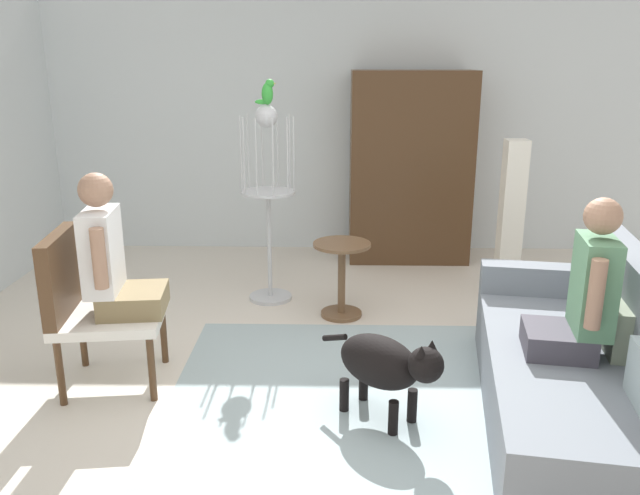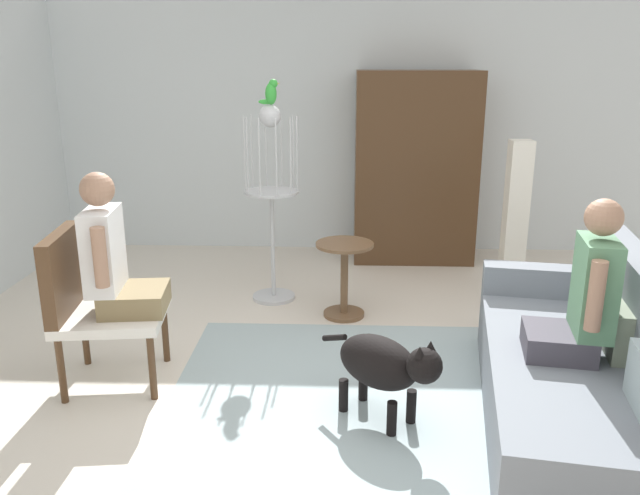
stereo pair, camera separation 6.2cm
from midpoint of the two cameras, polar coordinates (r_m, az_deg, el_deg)
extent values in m
plane|color=beige|center=(3.94, 4.67, -13.61)|extent=(7.83, 7.83, 0.00)
cube|color=silver|center=(6.76, 3.86, 10.98)|extent=(6.88, 0.12, 2.65)
cube|color=#9EB2B7|center=(4.00, 5.52, -13.05)|extent=(2.51, 2.14, 0.01)
cube|color=slate|center=(3.90, 21.70, -11.64)|extent=(1.20, 2.18, 0.42)
cube|color=slate|center=(4.64, 20.20, -2.83)|extent=(0.90, 0.32, 0.20)
cube|color=gray|center=(3.85, 25.40, -6.74)|extent=(0.15, 0.34, 0.28)
cylinder|color=#4C331E|center=(4.44, -13.26, -7.37)|extent=(0.04, 0.04, 0.42)
cylinder|color=#4C331E|center=(3.99, -14.32, -10.30)|extent=(0.04, 0.04, 0.42)
cylinder|color=#4C331E|center=(4.55, -19.88, -7.34)|extent=(0.04, 0.04, 0.42)
cylinder|color=#4C331E|center=(4.11, -21.67, -10.15)|extent=(0.04, 0.04, 0.42)
cube|color=white|center=(4.17, -17.57, -5.75)|extent=(0.69, 0.68, 0.06)
cube|color=#4C331E|center=(4.15, -21.58, -2.12)|extent=(0.15, 0.61, 0.50)
cube|color=#45414D|center=(3.77, 20.92, -7.87)|extent=(0.41, 0.41, 0.14)
cube|color=#598C66|center=(3.68, 23.77, -3.23)|extent=(0.23, 0.38, 0.52)
sphere|color=#A57A60|center=(3.58, 24.46, 2.46)|extent=(0.19, 0.19, 0.19)
cylinder|color=#A57A60|center=(3.47, 23.88, -3.98)|extent=(0.08, 0.08, 0.36)
cylinder|color=#A57A60|center=(3.87, 22.60, -1.78)|extent=(0.08, 0.08, 0.36)
cube|color=olive|center=(4.10, -15.76, -4.45)|extent=(0.43, 0.43, 0.14)
cube|color=white|center=(4.04, -18.36, -0.21)|extent=(0.22, 0.40, 0.50)
sphere|color=#A57A60|center=(3.95, -18.84, 4.95)|extent=(0.20, 0.20, 0.20)
cylinder|color=#A57A60|center=(4.24, -17.16, 1.02)|extent=(0.08, 0.08, 0.35)
cylinder|color=#A57A60|center=(3.81, -18.60, -0.84)|extent=(0.08, 0.08, 0.35)
cylinder|color=brown|center=(4.94, 2.57, 0.27)|extent=(0.45, 0.45, 0.02)
cylinder|color=brown|center=(5.03, 2.53, -3.03)|extent=(0.06, 0.06, 0.58)
cylinder|color=brown|center=(5.13, 2.49, -5.92)|extent=(0.33, 0.33, 0.03)
ellipsoid|color=black|center=(3.64, 5.68, -10.12)|extent=(0.57, 0.56, 0.29)
sphere|color=black|center=(3.44, 9.82, -10.36)|extent=(0.19, 0.19, 0.19)
cone|color=black|center=(3.43, 10.36, -8.65)|extent=(0.06, 0.06, 0.06)
cone|color=black|center=(3.36, 9.43, -9.17)|extent=(0.06, 0.06, 0.06)
cylinder|color=black|center=(3.82, 1.77, -8.05)|extent=(0.16, 0.15, 0.10)
cylinder|color=black|center=(3.73, 8.63, -13.86)|extent=(0.06, 0.06, 0.20)
cylinder|color=black|center=(3.60, 6.93, -14.92)|extent=(0.06, 0.06, 0.20)
cylinder|color=black|center=(3.91, 4.34, -12.12)|extent=(0.06, 0.06, 0.20)
cylinder|color=black|center=(3.80, 2.59, -13.04)|extent=(0.06, 0.06, 0.20)
cylinder|color=silver|center=(5.49, -3.82, -4.39)|extent=(0.36, 0.36, 0.03)
cylinder|color=silver|center=(5.35, -3.91, 0.04)|extent=(0.04, 0.04, 0.92)
cylinder|color=silver|center=(5.24, -4.01, 4.96)|extent=(0.44, 0.44, 0.02)
cylinder|color=silver|center=(5.17, -1.73, 8.31)|extent=(0.01, 0.01, 0.60)
cylinder|color=silver|center=(5.29, -2.07, 8.51)|extent=(0.01, 0.01, 0.60)
cylinder|color=silver|center=(5.38, -3.14, 8.62)|extent=(0.01, 0.01, 0.60)
cylinder|color=silver|center=(5.39, -4.54, 8.61)|extent=(0.01, 0.01, 0.60)
cylinder|color=silver|center=(5.33, -5.77, 8.49)|extent=(0.01, 0.01, 0.60)
cylinder|color=silver|center=(5.21, -6.40, 8.29)|extent=(0.01, 0.01, 0.60)
cylinder|color=silver|center=(5.09, -6.16, 8.10)|extent=(0.01, 0.01, 0.60)
cylinder|color=silver|center=(5.00, -5.08, 7.98)|extent=(0.01, 0.01, 0.60)
cylinder|color=silver|center=(4.98, -3.58, 7.98)|extent=(0.01, 0.01, 0.60)
cylinder|color=silver|center=(5.05, -2.29, 8.11)|extent=(0.01, 0.01, 0.60)
sphere|color=silver|center=(5.15, -4.14, 11.60)|extent=(0.18, 0.18, 0.18)
ellipsoid|color=green|center=(5.14, -4.05, 13.53)|extent=(0.09, 0.10, 0.17)
sphere|color=green|center=(5.13, -3.84, 14.39)|extent=(0.07, 0.07, 0.07)
cone|color=#D8BF4C|center=(5.13, -3.43, 14.39)|extent=(0.03, 0.02, 0.02)
ellipsoid|color=green|center=(5.15, -4.49, 12.84)|extent=(0.12, 0.03, 0.04)
cube|color=#4C4742|center=(5.77, 16.77, -3.87)|extent=(0.20, 0.20, 0.06)
cube|color=white|center=(5.58, 17.34, 2.59)|extent=(0.18, 0.18, 1.28)
cube|color=#4C331E|center=(6.44, 8.74, 7.05)|extent=(1.18, 0.56, 1.87)
camera|label=1|loc=(0.03, -89.52, 0.14)|focal=35.86mm
camera|label=2|loc=(0.03, 90.48, -0.14)|focal=35.86mm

